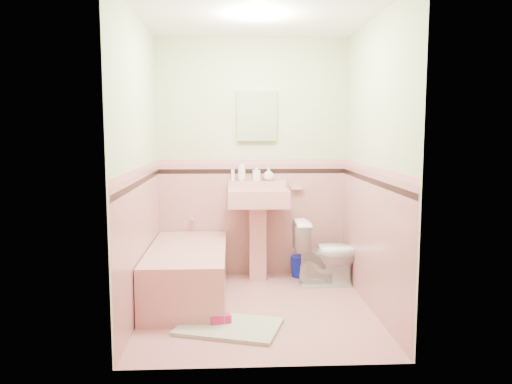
{
  "coord_description": "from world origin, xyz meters",
  "views": [
    {
      "loc": [
        -0.22,
        -4.28,
        1.55
      ],
      "look_at": [
        0.0,
        0.25,
        1.0
      ],
      "focal_mm": 35.66,
      "sensor_mm": 36.0,
      "label": 1
    }
  ],
  "objects_px": {
    "soap_bottle_mid": "(256,173)",
    "toilet": "(326,253)",
    "soap_bottle_left": "(242,170)",
    "bucket": "(300,266)",
    "soap_bottle_right": "(269,174)",
    "medicine_cabinet": "(257,116)",
    "shoe": "(221,319)",
    "sink": "(258,235)",
    "bathtub": "(188,274)"
  },
  "relations": [
    {
      "from": "bucket",
      "to": "shoe",
      "type": "bearing_deg",
      "value": -121.07
    },
    {
      "from": "bucket",
      "to": "bathtub",
      "type": "bearing_deg",
      "value": -150.54
    },
    {
      "from": "medicine_cabinet",
      "to": "shoe",
      "type": "distance_m",
      "value": 2.22
    },
    {
      "from": "medicine_cabinet",
      "to": "bucket",
      "type": "distance_m",
      "value": 1.66
    },
    {
      "from": "sink",
      "to": "soap_bottle_left",
      "type": "height_order",
      "value": "soap_bottle_left"
    },
    {
      "from": "soap_bottle_left",
      "to": "toilet",
      "type": "distance_m",
      "value": 1.22
    },
    {
      "from": "toilet",
      "to": "bucket",
      "type": "bearing_deg",
      "value": 35.86
    },
    {
      "from": "sink",
      "to": "bucket",
      "type": "distance_m",
      "value": 0.6
    },
    {
      "from": "soap_bottle_mid",
      "to": "soap_bottle_left",
      "type": "bearing_deg",
      "value": 180.0
    },
    {
      "from": "bathtub",
      "to": "toilet",
      "type": "height_order",
      "value": "toilet"
    },
    {
      "from": "bathtub",
      "to": "soap_bottle_right",
      "type": "distance_m",
      "value": 1.38
    },
    {
      "from": "sink",
      "to": "soap_bottle_mid",
      "type": "relative_size",
      "value": 5.76
    },
    {
      "from": "medicine_cabinet",
      "to": "soap_bottle_right",
      "type": "height_order",
      "value": "medicine_cabinet"
    },
    {
      "from": "medicine_cabinet",
      "to": "toilet",
      "type": "relative_size",
      "value": 0.78
    },
    {
      "from": "bathtub",
      "to": "sink",
      "type": "xyz_separation_m",
      "value": [
        0.68,
        0.53,
        0.25
      ]
    },
    {
      "from": "soap_bottle_left",
      "to": "soap_bottle_mid",
      "type": "xyz_separation_m",
      "value": [
        0.15,
        0.0,
        -0.03
      ]
    },
    {
      "from": "bucket",
      "to": "soap_bottle_right",
      "type": "bearing_deg",
      "value": 168.54
    },
    {
      "from": "shoe",
      "to": "soap_bottle_right",
      "type": "bearing_deg",
      "value": 57.29
    },
    {
      "from": "sink",
      "to": "soap_bottle_right",
      "type": "distance_m",
      "value": 0.65
    },
    {
      "from": "sink",
      "to": "bucket",
      "type": "xyz_separation_m",
      "value": [
        0.46,
        0.11,
        -0.37
      ]
    },
    {
      "from": "sink",
      "to": "soap_bottle_left",
      "type": "distance_m",
      "value": 0.7
    },
    {
      "from": "bathtub",
      "to": "soap_bottle_left",
      "type": "bearing_deg",
      "value": 53.88
    },
    {
      "from": "soap_bottle_left",
      "to": "toilet",
      "type": "relative_size",
      "value": 0.34
    },
    {
      "from": "soap_bottle_left",
      "to": "bucket",
      "type": "height_order",
      "value": "soap_bottle_left"
    },
    {
      "from": "sink",
      "to": "bucket",
      "type": "height_order",
      "value": "sink"
    },
    {
      "from": "shoe",
      "to": "bucket",
      "type": "bearing_deg",
      "value": 44.99
    },
    {
      "from": "soap_bottle_mid",
      "to": "toilet",
      "type": "relative_size",
      "value": 0.25
    },
    {
      "from": "soap_bottle_right",
      "to": "sink",
      "type": "bearing_deg",
      "value": -124.24
    },
    {
      "from": "sink",
      "to": "medicine_cabinet",
      "type": "distance_m",
      "value": 1.24
    },
    {
      "from": "soap_bottle_left",
      "to": "medicine_cabinet",
      "type": "bearing_deg",
      "value": 10.5
    },
    {
      "from": "soap_bottle_right",
      "to": "bucket",
      "type": "distance_m",
      "value": 1.04
    },
    {
      "from": "soap_bottle_mid",
      "to": "soap_bottle_right",
      "type": "relative_size",
      "value": 1.17
    },
    {
      "from": "toilet",
      "to": "shoe",
      "type": "height_order",
      "value": "toilet"
    },
    {
      "from": "soap_bottle_mid",
      "to": "bucket",
      "type": "bearing_deg",
      "value": -8.31
    },
    {
      "from": "medicine_cabinet",
      "to": "soap_bottle_right",
      "type": "bearing_deg",
      "value": -13.76
    },
    {
      "from": "bathtub",
      "to": "bucket",
      "type": "distance_m",
      "value": 1.31
    },
    {
      "from": "bathtub",
      "to": "sink",
      "type": "height_order",
      "value": "sink"
    },
    {
      "from": "soap_bottle_mid",
      "to": "soap_bottle_right",
      "type": "bearing_deg",
      "value": 0.0
    },
    {
      "from": "medicine_cabinet",
      "to": "bucket",
      "type": "relative_size",
      "value": 2.38
    },
    {
      "from": "medicine_cabinet",
      "to": "bucket",
      "type": "bearing_deg",
      "value": -12.08
    },
    {
      "from": "sink",
      "to": "soap_bottle_right",
      "type": "relative_size",
      "value": 6.77
    },
    {
      "from": "soap_bottle_left",
      "to": "shoe",
      "type": "xyz_separation_m",
      "value": [
        -0.2,
        -1.43,
        -1.07
      ]
    },
    {
      "from": "toilet",
      "to": "soap_bottle_right",
      "type": "bearing_deg",
      "value": 55.73
    },
    {
      "from": "bathtub",
      "to": "sink",
      "type": "distance_m",
      "value": 0.9
    },
    {
      "from": "soap_bottle_mid",
      "to": "bucket",
      "type": "distance_m",
      "value": 1.1
    },
    {
      "from": "medicine_cabinet",
      "to": "soap_bottle_left",
      "type": "bearing_deg",
      "value": -169.5
    },
    {
      "from": "soap_bottle_right",
      "to": "toilet",
      "type": "bearing_deg",
      "value": -33.18
    },
    {
      "from": "bathtub",
      "to": "medicine_cabinet",
      "type": "xyz_separation_m",
      "value": [
        0.68,
        0.74,
        1.47
      ]
    },
    {
      "from": "sink",
      "to": "toilet",
      "type": "height_order",
      "value": "sink"
    },
    {
      "from": "bathtub",
      "to": "toilet",
      "type": "xyz_separation_m",
      "value": [
        1.36,
        0.35,
        0.1
      ]
    }
  ]
}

